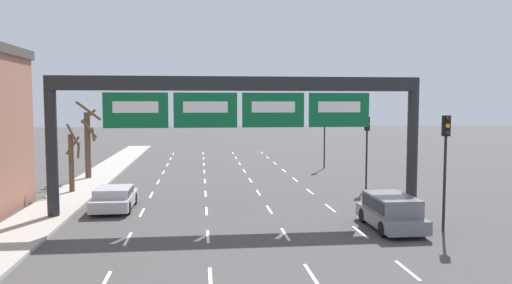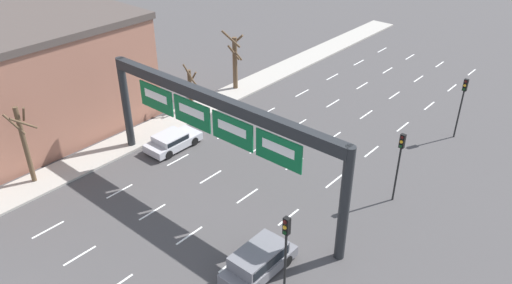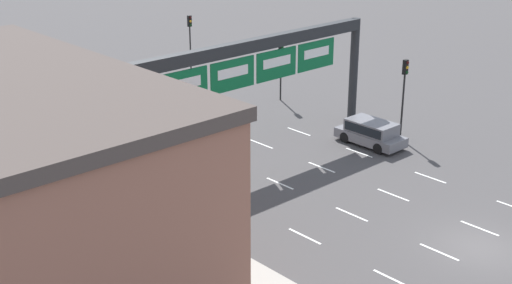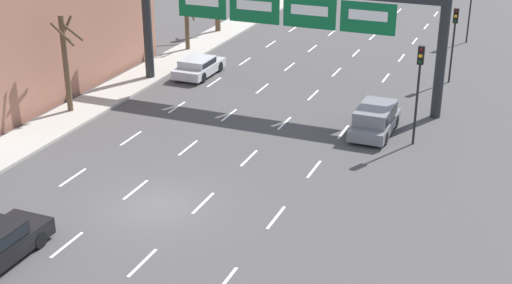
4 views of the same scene
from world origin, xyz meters
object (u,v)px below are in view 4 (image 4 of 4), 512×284
Objects in this scene: traffic_light_far_end at (454,30)px; tree_bare_closest at (187,22)px; traffic_light_near_gantry at (419,76)px; suv_grey at (375,118)px; tree_bare_third at (66,59)px; sign_gantry at (283,7)px; car_silver at (198,66)px.

tree_bare_closest is (-18.68, 0.29, -1.20)m from traffic_light_far_end.
tree_bare_closest is at bearing 148.80° from traffic_light_near_gantry.
suv_grey is 17.01m from tree_bare_third.
traffic_light_near_gantry reaches higher than tree_bare_closest.
tree_bare_closest is (-9.83, 6.89, -3.25)m from sign_gantry.
sign_gantry is 4.47× the size of car_silver.
tree_bare_closest is 0.78× the size of tree_bare_third.
traffic_light_near_gantry is 1.08× the size of traffic_light_far_end.
car_silver is 0.77× the size of tree_bare_third.
traffic_light_far_end is at bearing 36.02° from tree_bare_third.
traffic_light_near_gantry is 18.85m from tree_bare_third.
sign_gantry reaches higher than tree_bare_closest.
traffic_light_far_end reaches higher than suv_grey.
tree_bare_third reaches higher than traffic_light_far_end.
sign_gantry is 8.22m from car_silver.
car_silver is 9.90m from tree_bare_third.
traffic_light_far_end is 23.30m from tree_bare_third.
traffic_light_far_end is at bearing 88.90° from traffic_light_near_gantry.
traffic_light_near_gantry is (2.14, -0.65, 2.75)m from suv_grey.
tree_bare_third is at bearing -171.43° from traffic_light_near_gantry.
traffic_light_far_end is 0.87× the size of tree_bare_third.
sign_gantry is at bearing -15.56° from car_silver.
tree_bare_closest is (-16.32, 10.53, 1.31)m from suv_grey.
suv_grey is at bearing -32.83° from tree_bare_closest.
traffic_light_far_end is at bearing -0.90° from tree_bare_closest.
traffic_light_far_end is (15.31, 4.80, 2.70)m from car_silver.
suv_grey is at bearing -102.94° from traffic_light_far_end.
sign_gantry is 3.96× the size of traffic_light_far_end.
suv_grey is 0.91× the size of traffic_light_far_end.
traffic_light_near_gantry reaches higher than suv_grey.
car_silver is at bearing -56.52° from tree_bare_closest.
car_silver is 0.97× the size of suv_grey.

